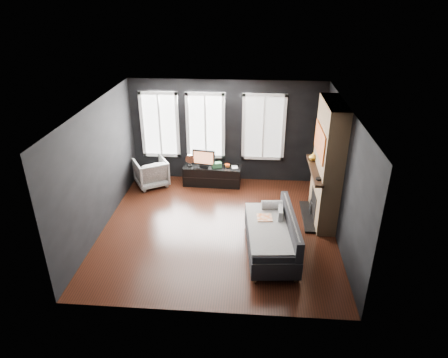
# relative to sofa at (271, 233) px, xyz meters

# --- Properties ---
(floor) EXTENTS (5.00, 5.00, 0.00)m
(floor) POSITION_rel_sofa_xyz_m (-1.10, 0.78, -0.43)
(floor) COLOR black
(floor) RESTS_ON ground
(ceiling) EXTENTS (5.00, 5.00, 0.00)m
(ceiling) POSITION_rel_sofa_xyz_m (-1.10, 0.78, 2.27)
(ceiling) COLOR white
(ceiling) RESTS_ON ground
(wall_back) EXTENTS (5.00, 0.02, 2.70)m
(wall_back) POSITION_rel_sofa_xyz_m (-1.10, 3.28, 0.92)
(wall_back) COLOR black
(wall_back) RESTS_ON ground
(wall_left) EXTENTS (0.02, 5.00, 2.70)m
(wall_left) POSITION_rel_sofa_xyz_m (-3.60, 0.78, 0.92)
(wall_left) COLOR black
(wall_left) RESTS_ON ground
(wall_right) EXTENTS (0.02, 5.00, 2.70)m
(wall_right) POSITION_rel_sofa_xyz_m (1.40, 0.78, 0.92)
(wall_right) COLOR black
(wall_right) RESTS_ON ground
(windows) EXTENTS (4.00, 0.16, 1.76)m
(windows) POSITION_rel_sofa_xyz_m (-1.55, 3.24, 1.95)
(windows) COLOR white
(windows) RESTS_ON wall_back
(fireplace) EXTENTS (0.70, 1.62, 2.70)m
(fireplace) POSITION_rel_sofa_xyz_m (1.20, 1.38, 0.92)
(fireplace) COLOR #93724C
(fireplace) RESTS_ON floor
(sofa) EXTENTS (1.17, 2.07, 0.86)m
(sofa) POSITION_rel_sofa_xyz_m (0.00, 0.00, 0.00)
(sofa) COLOR #262528
(sofa) RESTS_ON floor
(stripe_pillow) EXTENTS (0.10, 0.37, 0.36)m
(stripe_pillow) POSITION_rel_sofa_xyz_m (0.19, 0.35, 0.19)
(stripe_pillow) COLOR gray
(stripe_pillow) RESTS_ON sofa
(armchair) EXTENTS (1.04, 1.02, 0.80)m
(armchair) POSITION_rel_sofa_xyz_m (-3.05, 2.73, -0.03)
(armchair) COLOR white
(armchair) RESTS_ON floor
(media_console) EXTENTS (1.51, 0.51, 0.51)m
(media_console) POSITION_rel_sofa_xyz_m (-1.46, 2.88, -0.17)
(media_console) COLOR black
(media_console) RESTS_ON floor
(monitor) EXTENTS (0.61, 0.22, 0.54)m
(monitor) POSITION_rel_sofa_xyz_m (-1.66, 2.84, 0.36)
(monitor) COLOR black
(monitor) RESTS_ON media_console
(desk_fan) EXTENTS (0.26, 0.26, 0.33)m
(desk_fan) POSITION_rel_sofa_xyz_m (-2.03, 2.86, 0.25)
(desk_fan) COLOR gray
(desk_fan) RESTS_ON media_console
(mug) EXTENTS (0.13, 0.11, 0.13)m
(mug) POSITION_rel_sofa_xyz_m (-1.05, 2.86, 0.15)
(mug) COLOR orange
(mug) RESTS_ON media_console
(book) EXTENTS (0.15, 0.04, 0.21)m
(book) POSITION_rel_sofa_xyz_m (-0.94, 2.87, 0.19)
(book) COLOR tan
(book) RESTS_ON media_console
(storage_box) EXTENTS (0.28, 0.22, 0.13)m
(storage_box) POSITION_rel_sofa_xyz_m (-1.33, 2.86, 0.15)
(storage_box) COLOR #337143
(storage_box) RESTS_ON media_console
(mantel_vase) EXTENTS (0.21, 0.22, 0.18)m
(mantel_vase) POSITION_rel_sofa_xyz_m (0.95, 1.83, 0.89)
(mantel_vase) COLOR gold
(mantel_vase) RESTS_ON fireplace
(mantel_clock) EXTENTS (0.14, 0.14, 0.04)m
(mantel_clock) POSITION_rel_sofa_xyz_m (0.95, 0.83, 0.82)
(mantel_clock) COLOR black
(mantel_clock) RESTS_ON fireplace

